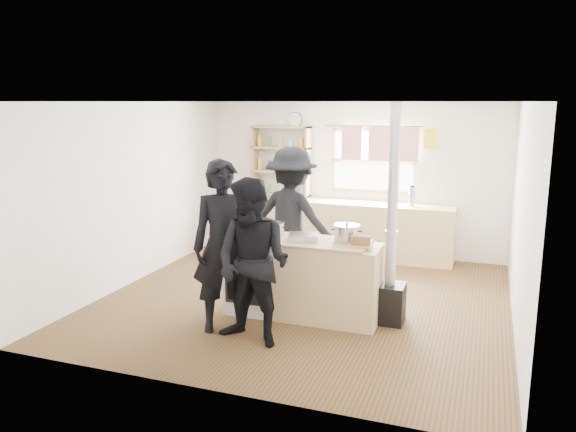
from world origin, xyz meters
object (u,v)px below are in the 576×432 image
object	(u,v)px
person_near_left	(224,247)
person_near_right	(253,263)
cooking_island	(303,278)
stockpot_counter	(347,233)
skillet_greens	(235,235)
roast_tray	(303,237)
thermos	(412,196)
flue_heater	(390,267)
person_far	(292,219)
stockpot_stove	(275,229)
bread_board	(360,242)

from	to	relation	value
person_near_left	person_near_right	world-z (taller)	person_near_left
cooking_island	stockpot_counter	distance (m)	0.75
stockpot_counter	person_near_left	size ratio (longest dim) A/B	0.15
skillet_greens	roast_tray	size ratio (longest dim) A/B	0.86
person_near_right	cooking_island	bearing A→B (deg)	85.42
thermos	flue_heater	distance (m)	2.65
roast_tray	flue_heater	world-z (taller)	flue_heater
roast_tray	person_near_right	bearing A→B (deg)	-105.77
person_near_right	person_far	size ratio (longest dim) A/B	0.91
roast_tray	person_near_right	size ratio (longest dim) A/B	0.23
roast_tray	cooking_island	bearing A→B (deg)	121.82
person_far	person_near_left	bearing A→B (deg)	91.98
stockpot_stove	thermos	bearing A→B (deg)	64.77
roast_tray	person_near_right	xyz separation A→B (m)	(-0.25, -0.89, -0.10)
thermos	cooking_island	distance (m)	2.96
stockpot_stove	person_near_right	size ratio (longest dim) A/B	0.12
roast_tray	person_near_right	world-z (taller)	person_near_right
roast_tray	person_far	size ratio (longest dim) A/B	0.21
stockpot_stove	bread_board	distance (m)	1.09
skillet_greens	bread_board	world-z (taller)	bread_board
skillet_greens	stockpot_counter	world-z (taller)	stockpot_counter
thermos	stockpot_counter	bearing A→B (deg)	-98.08
person_near_left	person_near_right	size ratio (longest dim) A/B	1.09
thermos	person_near_left	world-z (taller)	person_near_left
person_far	roast_tray	bearing A→B (deg)	126.03
person_near_right	person_far	bearing A→B (deg)	107.14
bread_board	person_near_right	distance (m)	1.25
thermos	person_near_right	xyz separation A→B (m)	(-1.11, -3.68, -0.17)
thermos	stockpot_counter	xyz separation A→B (m)	(-0.38, -2.67, -0.02)
stockpot_stove	person_near_left	distance (m)	0.83
skillet_greens	person_near_left	xyz separation A→B (m)	(0.10, -0.49, -0.01)
flue_heater	person_near_left	size ratio (longest dim) A/B	1.31
person_near_right	bread_board	bearing A→B (deg)	51.70
skillet_greens	stockpot_stove	bearing A→B (deg)	35.95
thermos	bread_board	distance (m)	2.85
stockpot_counter	flue_heater	bearing A→B (deg)	6.23
skillet_greens	flue_heater	world-z (taller)	flue_heater
roast_tray	bread_board	bearing A→B (deg)	-4.94
roast_tray	skillet_greens	bearing A→B (deg)	-168.31
skillet_greens	person_near_right	distance (m)	0.90
cooking_island	stockpot_stove	size ratio (longest dim) A/B	9.00
stockpot_stove	person_near_right	bearing A→B (deg)	-81.95
bread_board	person_near_left	size ratio (longest dim) A/B	0.16
stockpot_stove	bread_board	xyz separation A→B (m)	(1.08, -0.18, -0.03)
roast_tray	person_far	distance (m)	1.07
roast_tray	person_far	world-z (taller)	person_far
stockpot_stove	person_near_left	size ratio (longest dim) A/B	0.11
cooking_island	person_near_left	world-z (taller)	person_near_left
stockpot_counter	stockpot_stove	bearing A→B (deg)	179.54
thermos	skillet_greens	bearing A→B (deg)	-119.20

